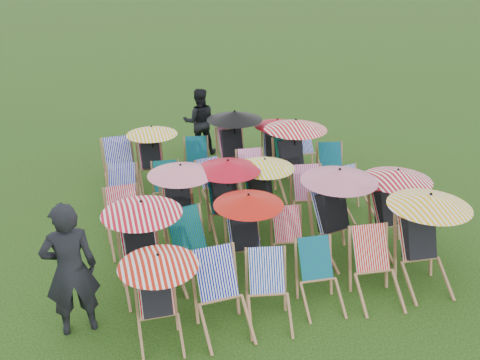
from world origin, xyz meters
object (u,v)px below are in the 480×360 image
object	(u,v)px
person_left	(70,270)
person_rear	(199,121)
deckchair_5	(425,239)
deckchair_29	(307,152)
deckchair_0	(158,298)

from	to	relation	value
person_left	person_rear	bearing A→B (deg)	-121.49
person_left	person_rear	size ratio (longest dim) A/B	1.18
deckchair_5	person_left	xyz separation A→B (m)	(-4.84, 0.37, 0.18)
deckchair_29	deckchair_5	bearing A→B (deg)	-94.75
deckchair_0	deckchair_5	bearing A→B (deg)	3.58
person_left	deckchair_5	bearing A→B (deg)	171.24
deckchair_5	deckchair_0	bearing A→B (deg)	-173.42
deckchair_5	person_left	size ratio (longest dim) A/B	0.76
deckchair_29	person_left	distance (m)	6.41
deckchair_5	person_rear	bearing A→B (deg)	112.42
deckchair_29	person_left	xyz separation A→B (m)	(-4.93, -4.07, 0.51)
deckchair_5	person_left	bearing A→B (deg)	-179.47
deckchair_0	deckchair_29	distance (m)	6.02
deckchair_29	person_left	bearing A→B (deg)	-143.98
deckchair_0	person_rear	bearing A→B (deg)	74.64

